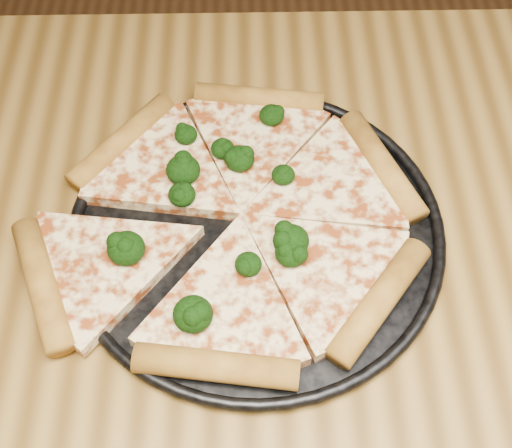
{
  "coord_description": "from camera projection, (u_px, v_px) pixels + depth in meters",
  "views": [
    {
      "loc": [
        -0.11,
        -0.25,
        1.31
      ],
      "look_at": [
        -0.1,
        0.12,
        0.77
      ],
      "focal_mm": 47.9,
      "sensor_mm": 36.0,
      "label": 1
    }
  ],
  "objects": [
    {
      "name": "dining_table",
      "position": [
        357.0,
        382.0,
        0.68
      ],
      "size": [
        1.2,
        0.9,
        0.75
      ],
      "color": "brown",
      "rests_on": "ground"
    },
    {
      "name": "broccoli_florets",
      "position": [
        219.0,
        212.0,
        0.65
      ],
      "size": [
        0.19,
        0.26,
        0.03
      ],
      "color": "black",
      "rests_on": "pizza"
    },
    {
      "name": "pizza",
      "position": [
        235.0,
        217.0,
        0.66
      ],
      "size": [
        0.4,
        0.36,
        0.03
      ],
      "rotation": [
        0.0,
        0.0,
        -0.14
      ],
      "color": "beige",
      "rests_on": "pizza_pan"
    },
    {
      "name": "pizza_pan",
      "position": [
        256.0,
        229.0,
        0.66
      ],
      "size": [
        0.37,
        0.37,
        0.02
      ],
      "color": "black",
      "rests_on": "dining_table"
    }
  ]
}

